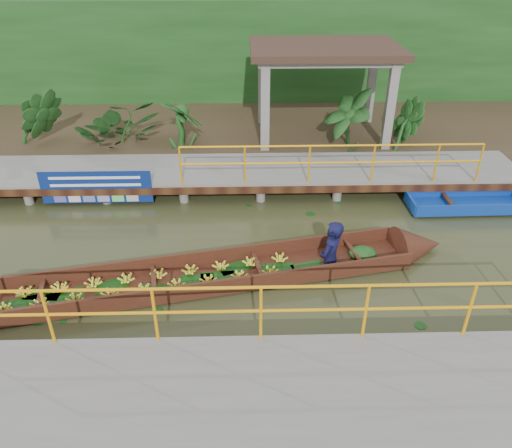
{
  "coord_description": "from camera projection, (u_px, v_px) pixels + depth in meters",
  "views": [
    {
      "loc": [
        0.57,
        -8.82,
        6.2
      ],
      "look_at": [
        0.82,
        0.5,
        0.6
      ],
      "focal_mm": 35.0,
      "sensor_mm": 36.0,
      "label": 1
    }
  ],
  "objects": [
    {
      "name": "ground",
      "position": [
        219.0,
        260.0,
        10.74
      ],
      "size": [
        80.0,
        80.0,
        0.0
      ],
      "primitive_type": "plane",
      "color": "#2E341A",
      "rests_on": "ground"
    },
    {
      "name": "moored_blue_boat",
      "position": [
        499.0,
        203.0,
        12.63
      ],
      "size": [
        3.45,
        0.99,
        0.82
      ],
      "rotation": [
        0.0,
        0.0,
        0.02
      ],
      "color": "#0D3496",
      "rests_on": "ground"
    },
    {
      "name": "vendor_boat",
      "position": [
        224.0,
        269.0,
        10.03
      ],
      "size": [
        10.4,
        3.1,
        2.32
      ],
      "rotation": [
        0.0,
        0.0,
        0.2
      ],
      "color": "#3A170F",
      "rests_on": "ground"
    },
    {
      "name": "foliage_backdrop",
      "position": [
        227.0,
        58.0,
        18.28
      ],
      "size": [
        30.0,
        0.8,
        4.0
      ],
      "primitive_type": "cube",
      "color": "#143912",
      "rests_on": "ground"
    },
    {
      "name": "tropical_plants",
      "position": [
        172.0,
        125.0,
        14.66
      ],
      "size": [
        14.12,
        1.12,
        1.4
      ],
      "color": "#143912",
      "rests_on": "ground"
    },
    {
      "name": "blue_banner",
      "position": [
        96.0,
        187.0,
        12.51
      ],
      "size": [
        2.79,
        0.04,
        0.87
      ],
      "color": "navy",
      "rests_on": "ground"
    },
    {
      "name": "pavilion",
      "position": [
        324.0,
        58.0,
        14.76
      ],
      "size": [
        4.4,
        3.0,
        3.0
      ],
      "color": "slate",
      "rests_on": "ground"
    },
    {
      "name": "land_strip",
      "position": [
        227.0,
        129.0,
        17.05
      ],
      "size": [
        30.0,
        8.0,
        0.45
      ],
      "primitive_type": "cube",
      "color": "#372B1B",
      "rests_on": "ground"
    },
    {
      "name": "far_dock",
      "position": [
        224.0,
        172.0,
        13.43
      ],
      "size": [
        16.0,
        2.06,
        1.66
      ],
      "color": "slate",
      "rests_on": "ground"
    },
    {
      "name": "near_dock",
      "position": [
        278.0,
        414.0,
        7.01
      ],
      "size": [
        18.0,
        2.4,
        1.73
      ],
      "color": "slate",
      "rests_on": "ground"
    }
  ]
}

